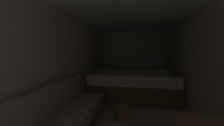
% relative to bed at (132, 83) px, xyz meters
% --- Properties ---
extents(ground_plane, '(7.58, 7.58, 0.00)m').
position_rel_bed_xyz_m(ground_plane, '(0.00, -1.73, -0.36)').
color(ground_plane, '#B2A893').
extents(wall_back, '(2.58, 0.05, 2.09)m').
position_rel_bed_xyz_m(wall_back, '(0.00, 1.08, 0.69)').
color(wall_back, beige).
rests_on(wall_back, ground).
extents(wall_left, '(0.05, 5.58, 2.09)m').
position_rel_bed_xyz_m(wall_left, '(-1.26, -1.73, 0.69)').
color(wall_left, beige).
rests_on(wall_left, ground).
extents(wall_right, '(0.05, 5.58, 2.09)m').
position_rel_bed_xyz_m(wall_right, '(1.27, -1.73, 0.69)').
color(wall_right, beige).
rests_on(wall_right, ground).
extents(ceiling_slab, '(2.58, 5.58, 0.05)m').
position_rel_bed_xyz_m(ceiling_slab, '(0.00, -1.73, 1.75)').
color(ceiling_slab, white).
rests_on(ceiling_slab, wall_left).
extents(bed, '(2.36, 2.03, 0.88)m').
position_rel_bed_xyz_m(bed, '(0.00, 0.00, 0.00)').
color(bed, brown).
rests_on(bed, ground).
extents(wicker_basket, '(0.36, 0.36, 0.26)m').
position_rel_bed_xyz_m(wicker_basket, '(-0.13, -1.72, -0.23)').
color(wicker_basket, olive).
rests_on(wicker_basket, ground).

